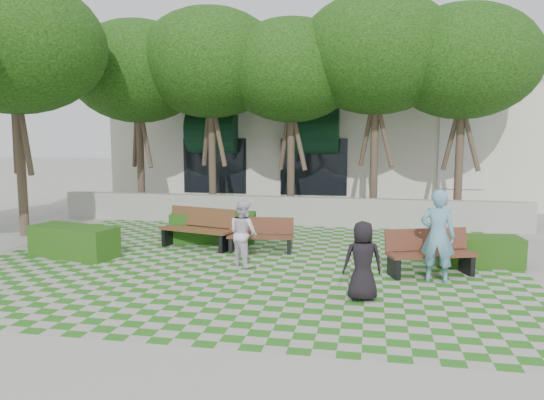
% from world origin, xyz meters
% --- Properties ---
extents(ground, '(90.00, 90.00, 0.00)m').
position_xyz_m(ground, '(0.00, 0.00, 0.00)').
color(ground, gray).
rests_on(ground, ground).
extents(lawn, '(12.00, 12.00, 0.00)m').
position_xyz_m(lawn, '(0.00, 1.00, 0.01)').
color(lawn, '#2B721E').
rests_on(lawn, ground).
extents(sidewalk_south, '(16.00, 2.00, 0.01)m').
position_xyz_m(sidewalk_south, '(0.00, -4.70, 0.01)').
color(sidewalk_south, '#9E9B93').
rests_on(sidewalk_south, ground).
extents(retaining_wall, '(15.00, 0.36, 0.90)m').
position_xyz_m(retaining_wall, '(0.00, 6.20, 0.45)').
color(retaining_wall, '#9E9B93').
rests_on(retaining_wall, ground).
extents(bench_east, '(1.90, 1.18, 0.95)m').
position_xyz_m(bench_east, '(3.96, 0.81, 0.46)').
color(bench_east, '#552B1D').
rests_on(bench_east, ground).
extents(bench_mid, '(1.65, 0.68, 0.84)m').
position_xyz_m(bench_mid, '(0.08, 2.23, 0.41)').
color(bench_mid, '#522B1C').
rests_on(bench_mid, ground).
extents(bench_west, '(2.04, 1.13, 1.02)m').
position_xyz_m(bench_west, '(-1.59, 2.41, 0.49)').
color(bench_west, '#51331C').
rests_on(bench_west, ground).
extents(hedge_east, '(1.94, 0.94, 0.65)m').
position_xyz_m(hedge_east, '(5.09, 1.80, 0.33)').
color(hedge_east, '#204612').
rests_on(hedge_east, ground).
extents(hedge_midleft, '(2.34, 1.21, 0.78)m').
position_xyz_m(hedge_midleft, '(-1.43, 3.21, 0.39)').
color(hedge_midleft, '#1C4A13').
rests_on(hedge_midleft, ground).
extents(hedge_west, '(2.24, 1.29, 0.74)m').
position_xyz_m(hedge_west, '(-4.19, 0.92, 0.37)').
color(hedge_west, '#214B14').
rests_on(hedge_west, ground).
extents(person_blue, '(0.75, 0.57, 1.85)m').
position_xyz_m(person_blue, '(4.04, 0.30, 0.92)').
color(person_blue, '#669EBA').
rests_on(person_blue, ground).
extents(person_dark, '(0.77, 0.59, 1.42)m').
position_xyz_m(person_dark, '(2.62, -1.14, 0.71)').
color(person_dark, black).
rests_on(person_dark, ground).
extents(person_white, '(0.90, 0.88, 1.47)m').
position_xyz_m(person_white, '(-0.02, 0.83, 0.73)').
color(person_white, white).
rests_on(person_white, ground).
extents(tree_row, '(17.70, 13.40, 7.41)m').
position_xyz_m(tree_row, '(-1.86, 5.95, 5.18)').
color(tree_row, '#47382B').
rests_on(tree_row, ground).
extents(building, '(18.00, 8.92, 5.15)m').
position_xyz_m(building, '(0.93, 14.08, 2.52)').
color(building, beige).
rests_on(building, ground).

